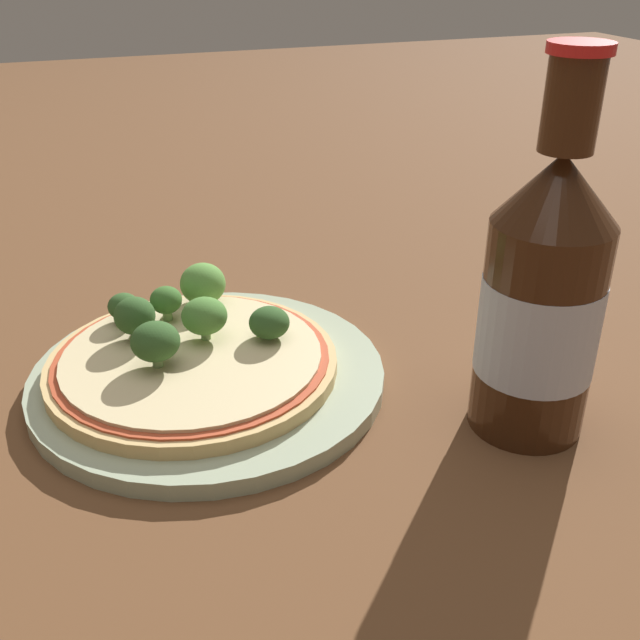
# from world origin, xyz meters

# --- Properties ---
(ground_plane) EXTENTS (3.00, 3.00, 0.00)m
(ground_plane) POSITION_xyz_m (0.00, 0.00, 0.00)
(ground_plane) COLOR brown
(plate) EXTENTS (0.25, 0.25, 0.01)m
(plate) POSITION_xyz_m (-0.01, -0.02, 0.01)
(plate) COLOR #A3B293
(plate) RESTS_ON ground_plane
(pizza) EXTENTS (0.20, 0.20, 0.01)m
(pizza) POSITION_xyz_m (-0.02, -0.02, 0.02)
(pizza) COLOR tan
(pizza) RESTS_ON plate
(broccoli_floret_0) EXTENTS (0.03, 0.03, 0.02)m
(broccoli_floret_0) POSITION_xyz_m (0.03, -0.01, 0.04)
(broccoli_floret_0) COLOR #7A9E5B
(broccoli_floret_0) RESTS_ON pizza
(broccoli_floret_1) EXTENTS (0.03, 0.03, 0.03)m
(broccoli_floret_1) POSITION_xyz_m (-0.00, 0.06, 0.04)
(broccoli_floret_1) COLOR #7A9E5B
(broccoli_floret_1) RESTS_ON pizza
(broccoli_floret_2) EXTENTS (0.02, 0.02, 0.03)m
(broccoli_floret_2) POSITION_xyz_m (-0.03, 0.04, 0.04)
(broccoli_floret_2) COLOR #7A9E5B
(broccoli_floret_2) RESTS_ON pizza
(broccoli_floret_3) EXTENTS (0.03, 0.03, 0.03)m
(broccoli_floret_3) POSITION_xyz_m (-0.01, -0.00, 0.04)
(broccoli_floret_3) COLOR #7A9E5B
(broccoli_floret_3) RESTS_ON pizza
(broccoli_floret_4) EXTENTS (0.03, 0.03, 0.03)m
(broccoli_floret_4) POSITION_xyz_m (-0.05, -0.03, 0.04)
(broccoli_floret_4) COLOR #7A9E5B
(broccoli_floret_4) RESTS_ON pizza
(broccoli_floret_5) EXTENTS (0.02, 0.02, 0.02)m
(broccoli_floret_5) POSITION_xyz_m (-0.06, 0.05, 0.04)
(broccoli_floret_5) COLOR #7A9E5B
(broccoli_floret_5) RESTS_ON pizza
(broccoli_floret_6) EXTENTS (0.03, 0.03, 0.03)m
(broccoli_floret_6) POSITION_xyz_m (-0.06, 0.02, 0.04)
(broccoli_floret_6) COLOR #7A9E5B
(broccoli_floret_6) RESTS_ON pizza
(beer_bottle) EXTENTS (0.07, 0.07, 0.23)m
(beer_bottle) POSITION_xyz_m (0.17, -0.13, 0.09)
(beer_bottle) COLOR #381E0F
(beer_bottle) RESTS_ON ground_plane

